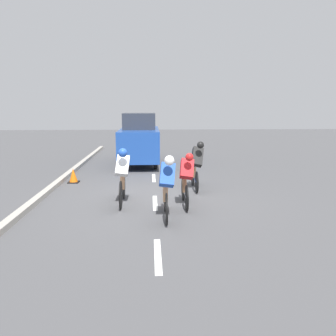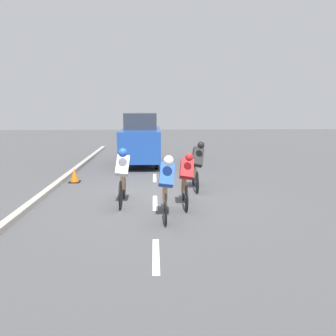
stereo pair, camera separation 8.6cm
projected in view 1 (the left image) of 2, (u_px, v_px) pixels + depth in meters
ground_plane at (155, 199)px, 9.19m from camera, size 60.00×60.00×0.00m
lane_stripe_near at (158, 255)px, 5.65m from camera, size 0.12×1.40×0.01m
lane_stripe_mid at (155, 203)px, 8.80m from camera, size 0.12×1.40×0.01m
lane_stripe_far at (154, 178)px, 11.94m from camera, size 0.12×1.40×0.01m
curb at (34, 202)px, 8.62m from camera, size 0.20×24.62×0.14m
cyclist_white at (122, 175)px, 8.53m from camera, size 0.38×1.69×1.52m
cyclist_red at (186, 178)px, 8.36m from camera, size 0.39×1.61×1.43m
cyclist_blue at (167, 185)px, 7.42m from camera, size 0.39×1.66×1.50m
cyclist_black at (196, 164)px, 10.09m from camera, size 0.43×1.63×1.53m
support_car at (140, 139)px, 14.80m from camera, size 1.70×4.34×2.29m
traffic_cone at (73, 176)px, 11.16m from camera, size 0.36×0.36×0.49m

